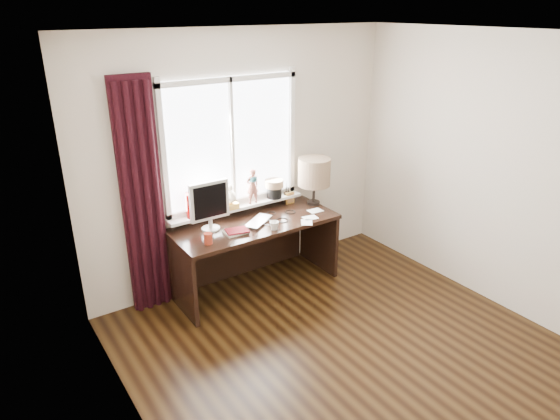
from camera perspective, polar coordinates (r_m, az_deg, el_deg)
floor at (r=4.39m, az=10.16°, el=-17.37°), size 3.50×4.00×0.00m
ceiling at (r=3.40m, az=13.28°, el=18.79°), size 3.50×4.00×0.00m
wall_back at (r=5.20m, az=-4.18°, el=5.80°), size 3.50×0.00×2.60m
wall_left at (r=2.86m, az=-14.69°, el=-9.67°), size 0.00×4.00×2.60m
wall_right at (r=5.04m, az=25.82°, el=3.01°), size 0.00×4.00×2.60m
laptop at (r=5.02m, az=-2.49°, el=-1.32°), size 0.43×0.39×0.03m
mug at (r=4.85m, az=-0.66°, el=-1.77°), size 0.12×0.12×0.09m
red_cup at (r=4.61m, az=-8.22°, el=-3.24°), size 0.08×0.08×0.10m
window at (r=5.09m, az=-5.22°, el=5.47°), size 1.52×0.22×1.40m
curtain at (r=4.75m, az=-15.44°, el=1.01°), size 0.38×0.09×2.25m
desk at (r=5.22m, az=-3.38°, el=-3.47°), size 1.70×0.70×0.75m
monitor at (r=4.82m, az=-8.07°, el=0.82°), size 0.40×0.18×0.49m
notebook_stack at (r=4.81m, az=-5.02°, el=-2.47°), size 0.24×0.19×0.03m
brush_holder at (r=5.51m, az=0.87°, el=1.45°), size 0.09×0.09×0.25m
icon_frame at (r=5.48m, az=1.17°, el=1.37°), size 0.10×0.03×0.13m
table_lamp at (r=5.38m, az=3.94°, el=4.30°), size 0.35×0.35×0.52m
loose_papers at (r=5.17m, az=3.54°, el=-0.78°), size 0.42×0.35×0.00m
desk_cables at (r=5.17m, az=0.22°, el=-0.68°), size 0.36×0.35×0.01m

